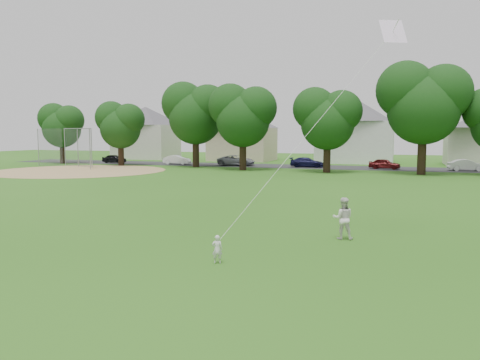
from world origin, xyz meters
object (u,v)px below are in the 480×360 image
(toddler, at_px, (217,249))
(older_boy, at_px, (343,218))
(kite, at_px, (313,127))
(baseball_backstop, at_px, (74,148))

(toddler, bearing_deg, older_boy, -145.18)
(toddler, height_order, kite, kite)
(kite, height_order, baseball_backstop, kite)
(toddler, relative_size, kite, 0.09)
(baseball_backstop, bearing_deg, toddler, -46.49)
(toddler, height_order, older_boy, older_boy)
(toddler, relative_size, older_boy, 0.56)
(older_boy, bearing_deg, toddler, 45.57)
(older_boy, relative_size, kite, 0.16)
(toddler, bearing_deg, baseball_backstop, -66.67)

